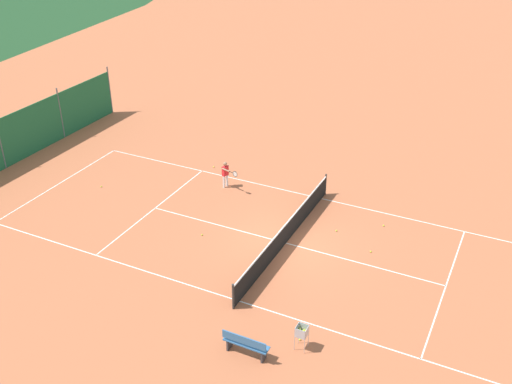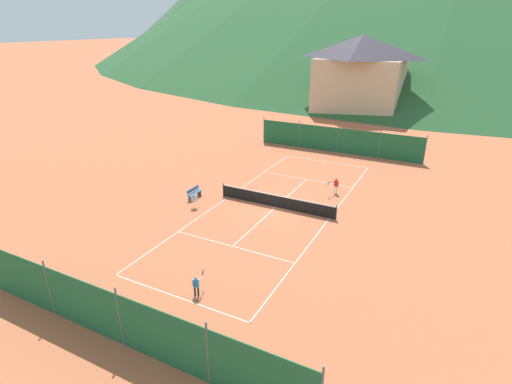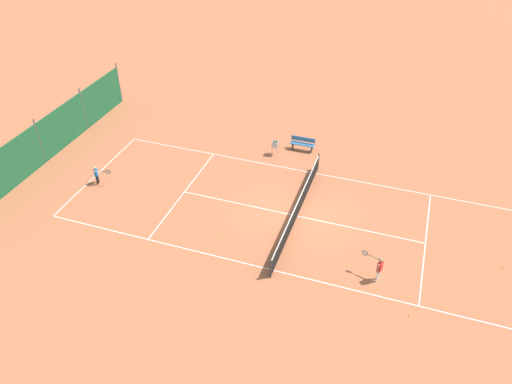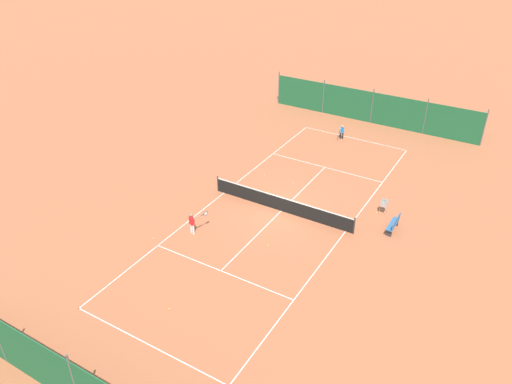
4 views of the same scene
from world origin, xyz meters
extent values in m
plane|color=#B7603D|center=(0.00, 0.00, 0.00)|extent=(600.00, 600.00, 0.00)
cube|color=white|center=(0.00, 11.90, 0.00)|extent=(8.25, 0.05, 0.01)
cube|color=white|center=(0.00, -11.90, 0.00)|extent=(8.25, 0.05, 0.01)
cube|color=white|center=(-4.10, 0.00, 0.00)|extent=(0.05, 23.85, 0.01)
cube|color=white|center=(4.10, 0.00, 0.00)|extent=(0.05, 23.85, 0.01)
cube|color=white|center=(0.00, 6.40, 0.00)|extent=(8.20, 0.05, 0.01)
cube|color=white|center=(0.00, -6.40, 0.00)|extent=(8.20, 0.05, 0.01)
cube|color=white|center=(0.00, 0.00, 0.00)|extent=(0.05, 12.80, 0.01)
cylinder|color=#2D2D2D|center=(-4.55, 0.00, 0.53)|extent=(0.08, 0.08, 1.06)
cylinder|color=#2D2D2D|center=(4.55, 0.00, 0.53)|extent=(0.08, 0.08, 1.06)
cube|color=black|center=(0.00, 0.00, 0.46)|extent=(9.10, 0.02, 0.91)
cube|color=white|center=(0.00, 0.00, 0.93)|extent=(9.10, 0.04, 0.06)
cylinder|color=#59595E|center=(0.00, 15.50, 1.45)|extent=(0.08, 0.08, 2.90)
cube|color=#1E6038|center=(0.00, -15.50, 1.30)|extent=(17.20, 0.04, 2.60)
cylinder|color=#59595E|center=(-8.60, -15.50, 1.45)|extent=(0.08, 0.08, 2.90)
cylinder|color=#59595E|center=(-4.30, -15.50, 1.45)|extent=(0.08, 0.08, 2.90)
cylinder|color=#59595E|center=(0.00, -15.50, 1.45)|extent=(0.08, 0.08, 2.90)
cylinder|color=#59595E|center=(4.30, -15.50, 1.45)|extent=(0.08, 0.08, 2.90)
cylinder|color=#59595E|center=(8.60, -15.50, 1.45)|extent=(0.08, 0.08, 2.90)
cylinder|color=white|center=(3.27, 4.50, 0.31)|extent=(0.11, 0.11, 0.62)
cylinder|color=white|center=(3.07, 4.56, 0.31)|extent=(0.11, 0.11, 0.62)
cube|color=red|center=(3.17, 4.53, 0.85)|extent=(0.33, 0.24, 0.48)
sphere|color=#A37556|center=(3.17, 4.53, 1.22)|extent=(0.19, 0.19, 0.19)
cylinder|color=#A37556|center=(3.35, 4.48, 0.85)|extent=(0.07, 0.07, 0.48)
cylinder|color=#A37556|center=(2.92, 4.35, 1.04)|extent=(0.20, 0.48, 0.07)
cylinder|color=black|center=(2.83, 4.02, 1.04)|extent=(0.09, 0.22, 0.03)
torus|color=black|center=(2.76, 3.78, 1.04)|extent=(0.10, 0.28, 0.28)
cylinder|color=silver|center=(2.76, 3.78, 1.04)|extent=(0.07, 0.24, 0.25)
cylinder|color=black|center=(0.74, -11.37, 0.26)|extent=(0.09, 0.09, 0.52)
cylinder|color=black|center=(0.90, -11.31, 0.26)|extent=(0.09, 0.09, 0.52)
cube|color=blue|center=(0.82, -11.34, 0.73)|extent=(0.29, 0.22, 0.41)
sphere|color=tan|center=(0.82, -11.34, 1.04)|extent=(0.16, 0.16, 0.16)
cylinder|color=tan|center=(0.67, -11.39, 0.73)|extent=(0.06, 0.06, 0.41)
cylinder|color=tan|center=(0.91, -11.10, 0.89)|extent=(0.19, 0.40, 0.06)
cylinder|color=black|center=(0.81, -10.82, 0.89)|extent=(0.09, 0.19, 0.03)
torus|color=black|center=(0.74, -10.60, 0.89)|extent=(0.11, 0.27, 0.28)
cylinder|color=silver|center=(0.74, -10.60, 0.89)|extent=(0.08, 0.24, 0.25)
sphere|color=#CCE033|center=(1.75, -1.55, 0.03)|extent=(0.07, 0.07, 0.07)
sphere|color=#CCE033|center=(0.88, -3.30, 0.03)|extent=(0.07, 0.07, 0.07)
sphere|color=#CCE033|center=(-4.99, -2.68, 0.03)|extent=(0.07, 0.07, 0.07)
sphere|color=#CCE033|center=(4.71, 6.06, 0.03)|extent=(0.07, 0.07, 0.07)
sphere|color=#CCE033|center=(0.51, 9.84, 0.03)|extent=(0.07, 0.07, 0.07)
sphere|color=#CCE033|center=(3.02, -3.22, 0.03)|extent=(0.07, 0.07, 0.07)
sphere|color=#CCE033|center=(-1.02, 3.36, 0.03)|extent=(0.07, 0.07, 0.07)
cylinder|color=#B7B7BC|center=(-5.47, -3.02, 0.28)|extent=(0.02, 0.02, 0.55)
cylinder|color=#B7B7BC|center=(-5.13, -3.02, 0.28)|extent=(0.02, 0.02, 0.55)
cylinder|color=#B7B7BC|center=(-5.47, -2.68, 0.28)|extent=(0.02, 0.02, 0.55)
cylinder|color=#B7B7BC|center=(-5.13, -2.68, 0.28)|extent=(0.02, 0.02, 0.55)
cube|color=#B7B7BC|center=(-5.30, -2.85, 0.56)|extent=(0.34, 0.34, 0.02)
cube|color=#B7B7BC|center=(-5.30, -3.02, 0.72)|extent=(0.34, 0.02, 0.34)
cube|color=#B7B7BC|center=(-5.30, -2.68, 0.72)|extent=(0.34, 0.02, 0.34)
cube|color=#B7B7BC|center=(-5.47, -2.85, 0.72)|extent=(0.02, 0.34, 0.34)
cube|color=#B7B7BC|center=(-5.13, -2.85, 0.72)|extent=(0.02, 0.34, 0.34)
sphere|color=#CCE033|center=(-5.39, -2.77, 0.60)|extent=(0.07, 0.07, 0.07)
sphere|color=#CCE033|center=(-5.35, -2.82, 0.60)|extent=(0.07, 0.07, 0.07)
sphere|color=#CCE033|center=(-5.34, -2.73, 0.60)|extent=(0.07, 0.07, 0.07)
sphere|color=#CCE033|center=(-5.29, -2.85, 0.60)|extent=(0.07, 0.07, 0.07)
sphere|color=#CCE033|center=(-5.20, -2.85, 0.60)|extent=(0.07, 0.07, 0.07)
sphere|color=#CCE033|center=(-5.19, -2.93, 0.60)|extent=(0.07, 0.07, 0.07)
sphere|color=#CCE033|center=(-5.21, -2.87, 0.66)|extent=(0.07, 0.07, 0.07)
sphere|color=#CCE033|center=(-5.22, -2.87, 0.66)|extent=(0.07, 0.07, 0.07)
sphere|color=#CCE033|center=(-5.31, -2.74, 0.66)|extent=(0.07, 0.07, 0.07)
sphere|color=#CCE033|center=(-5.18, -2.88, 0.66)|extent=(0.07, 0.07, 0.07)
sphere|color=#CCE033|center=(-5.18, -2.94, 0.66)|extent=(0.07, 0.07, 0.07)
sphere|color=#CCE033|center=(-5.34, -2.88, 0.66)|extent=(0.07, 0.07, 0.07)
sphere|color=#CCE033|center=(-5.42, -2.79, 0.71)|extent=(0.07, 0.07, 0.07)
sphere|color=#CCE033|center=(-5.42, -2.71, 0.71)|extent=(0.07, 0.07, 0.07)
sphere|color=#CCE033|center=(-5.43, -2.88, 0.71)|extent=(0.07, 0.07, 0.07)
sphere|color=#CCE033|center=(-5.33, -2.92, 0.71)|extent=(0.07, 0.07, 0.07)
sphere|color=#CCE033|center=(-5.27, -2.90, 0.71)|extent=(0.07, 0.07, 0.07)
sphere|color=#CCE033|center=(-5.25, -2.76, 0.71)|extent=(0.07, 0.07, 0.07)
cube|color=#336699|center=(-6.30, -1.40, 0.44)|extent=(0.36, 1.50, 0.05)
cube|color=#336699|center=(-6.46, -1.40, 0.70)|extent=(0.04, 1.50, 0.28)
cube|color=#333338|center=(-6.30, -0.80, 0.22)|extent=(0.32, 0.06, 0.44)
cube|color=#333338|center=(-6.30, -2.00, 0.22)|extent=(0.32, 0.06, 0.44)
camera|label=1|loc=(-18.78, -7.86, 13.61)|focal=42.00mm
camera|label=2|loc=(10.92, -24.56, 12.49)|focal=28.00mm
camera|label=3|loc=(19.48, 4.45, 16.33)|focal=35.00mm
camera|label=4|loc=(-11.43, 22.18, 16.31)|focal=35.00mm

